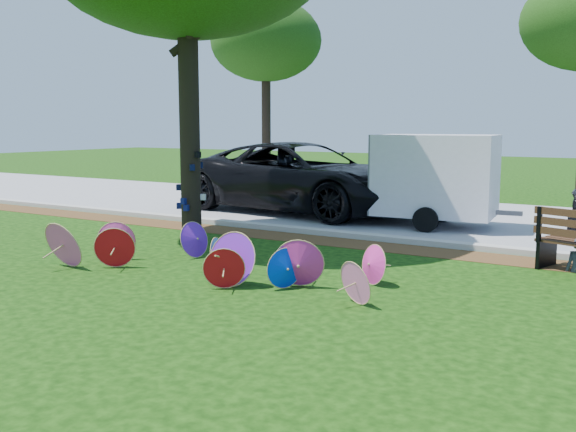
% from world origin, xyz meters
% --- Properties ---
extents(ground, '(90.00, 90.00, 0.00)m').
position_xyz_m(ground, '(0.00, 0.00, 0.00)').
color(ground, black).
rests_on(ground, ground).
extents(mulch_strip, '(90.00, 1.00, 0.01)m').
position_xyz_m(mulch_strip, '(0.00, 4.50, 0.01)').
color(mulch_strip, '#472D16').
rests_on(mulch_strip, ground).
extents(curb, '(90.00, 0.30, 0.12)m').
position_xyz_m(curb, '(0.00, 5.20, 0.06)').
color(curb, '#B7B5AD').
rests_on(curb, ground).
extents(street, '(90.00, 8.00, 0.01)m').
position_xyz_m(street, '(0.00, 9.35, 0.01)').
color(street, gray).
rests_on(street, ground).
extents(parasol_pile, '(6.23, 2.48, 0.89)m').
position_xyz_m(parasol_pile, '(-0.26, 0.54, 0.38)').
color(parasol_pile, '#691BBE').
rests_on(parasol_pile, ground).
extents(black_van, '(7.56, 4.15, 2.01)m').
position_xyz_m(black_van, '(-2.82, 8.29, 1.00)').
color(black_van, black).
rests_on(black_van, ground).
extents(cargo_trailer, '(2.97, 2.03, 2.57)m').
position_xyz_m(cargo_trailer, '(1.35, 7.63, 1.29)').
color(cargo_trailer, silver).
rests_on(cargo_trailer, ground).
extents(bg_trees, '(24.39, 5.61, 7.40)m').
position_xyz_m(bg_trees, '(2.72, 14.60, 5.77)').
color(bg_trees, black).
rests_on(bg_trees, ground).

